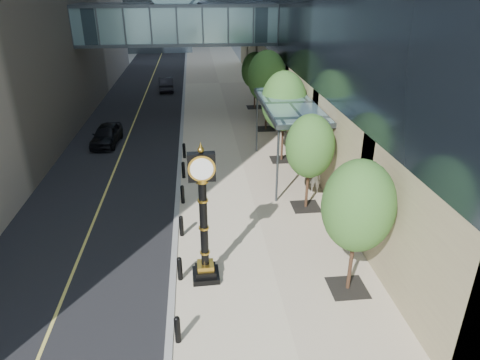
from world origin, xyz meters
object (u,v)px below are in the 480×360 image
street_clock (204,226)px  pedestrian (315,178)px  car_far (166,84)px  car_near (107,135)px

street_clock → pedestrian: size_ratio=3.33×
street_clock → car_far: bearing=94.0°
car_near → car_far: bearing=83.0°
pedestrian → car_far: 27.57m
street_clock → car_near: (-6.53, 16.18, -1.70)m
street_clock → car_near: size_ratio=1.32×
street_clock → car_near: bearing=110.5°
car_near → pedestrian: bearing=-31.5°
street_clock → car_near: 17.53m
car_near → car_far: 17.07m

